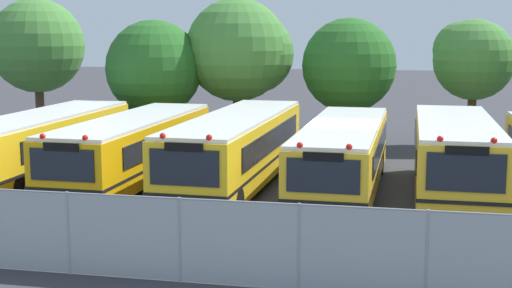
{
  "coord_description": "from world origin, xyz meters",
  "views": [
    {
      "loc": [
        2.02,
        -24.17,
        5.54
      ],
      "look_at": [
        -3.01,
        0.0,
        1.6
      ],
      "focal_mm": 49.76,
      "sensor_mm": 36.0,
      "label": 1
    }
  ],
  "objects_px": {
    "tree_3": "(351,65)",
    "tree_4": "(471,58)",
    "tree_1": "(155,68)",
    "school_bus_3": "(343,155)",
    "school_bus_4": "(455,156)",
    "school_bus_2": "(237,148)",
    "tree_0": "(37,46)",
    "tree_2": "(243,51)",
    "school_bus_0": "(44,143)",
    "school_bus_1": "(134,148)"
  },
  "relations": [
    {
      "from": "school_bus_1",
      "to": "tree_0",
      "type": "relative_size",
      "value": 1.5
    },
    {
      "from": "school_bus_1",
      "to": "school_bus_4",
      "type": "distance_m",
      "value": 11.25
    },
    {
      "from": "tree_2",
      "to": "tree_3",
      "type": "xyz_separation_m",
      "value": [
        5.22,
        0.26,
        -0.62
      ]
    },
    {
      "from": "tree_3",
      "to": "tree_4",
      "type": "bearing_deg",
      "value": 11.62
    },
    {
      "from": "school_bus_0",
      "to": "school_bus_4",
      "type": "relative_size",
      "value": 1.09
    },
    {
      "from": "tree_2",
      "to": "tree_1",
      "type": "bearing_deg",
      "value": -158.99
    },
    {
      "from": "school_bus_2",
      "to": "tree_2",
      "type": "relative_size",
      "value": 1.63
    },
    {
      "from": "school_bus_3",
      "to": "school_bus_4",
      "type": "height_order",
      "value": "school_bus_4"
    },
    {
      "from": "school_bus_3",
      "to": "tree_4",
      "type": "xyz_separation_m",
      "value": [
        5.04,
        11.2,
        2.95
      ]
    },
    {
      "from": "school_bus_2",
      "to": "tree_2",
      "type": "bearing_deg",
      "value": -76.72
    },
    {
      "from": "school_bus_4",
      "to": "tree_1",
      "type": "xyz_separation_m",
      "value": [
        -13.4,
        8.33,
        2.35
      ]
    },
    {
      "from": "tree_3",
      "to": "school_bus_0",
      "type": "bearing_deg",
      "value": -136.98
    },
    {
      "from": "tree_3",
      "to": "tree_4",
      "type": "xyz_separation_m",
      "value": [
        5.58,
        1.15,
        0.35
      ]
    },
    {
      "from": "school_bus_3",
      "to": "tree_3",
      "type": "xyz_separation_m",
      "value": [
        -0.54,
        10.06,
        2.6
      ]
    },
    {
      "from": "school_bus_0",
      "to": "school_bus_1",
      "type": "bearing_deg",
      "value": 177.04
    },
    {
      "from": "school_bus_0",
      "to": "tree_4",
      "type": "distance_m",
      "value": 19.92
    },
    {
      "from": "tree_0",
      "to": "tree_1",
      "type": "height_order",
      "value": "tree_0"
    },
    {
      "from": "tree_4",
      "to": "school_bus_0",
      "type": "bearing_deg",
      "value": -145.64
    },
    {
      "from": "school_bus_2",
      "to": "tree_4",
      "type": "bearing_deg",
      "value": -126.7
    },
    {
      "from": "school_bus_4",
      "to": "tree_1",
      "type": "distance_m",
      "value": 15.95
    },
    {
      "from": "school_bus_1",
      "to": "tree_0",
      "type": "bearing_deg",
      "value": -46.88
    },
    {
      "from": "tree_1",
      "to": "tree_4",
      "type": "distance_m",
      "value": 15.05
    },
    {
      "from": "tree_2",
      "to": "tree_4",
      "type": "relative_size",
      "value": 1.17
    },
    {
      "from": "tree_3",
      "to": "tree_2",
      "type": "bearing_deg",
      "value": -177.14
    },
    {
      "from": "tree_0",
      "to": "school_bus_4",
      "type": "bearing_deg",
      "value": -26.75
    },
    {
      "from": "tree_2",
      "to": "tree_4",
      "type": "xyz_separation_m",
      "value": [
        10.8,
        1.41,
        -0.27
      ]
    },
    {
      "from": "school_bus_3",
      "to": "tree_2",
      "type": "relative_size",
      "value": 1.54
    },
    {
      "from": "tree_1",
      "to": "tree_3",
      "type": "bearing_deg",
      "value": 10.97
    },
    {
      "from": "school_bus_1",
      "to": "school_bus_2",
      "type": "relative_size",
      "value": 0.93
    },
    {
      "from": "tree_0",
      "to": "tree_1",
      "type": "xyz_separation_m",
      "value": [
        7.21,
        -2.06,
        -0.96
      ]
    },
    {
      "from": "school_bus_2",
      "to": "school_bus_4",
      "type": "height_order",
      "value": "school_bus_4"
    },
    {
      "from": "tree_0",
      "to": "tree_1",
      "type": "relative_size",
      "value": 1.19
    },
    {
      "from": "school_bus_0",
      "to": "tree_1",
      "type": "bearing_deg",
      "value": -100.44
    },
    {
      "from": "school_bus_0",
      "to": "tree_0",
      "type": "xyz_separation_m",
      "value": [
        -5.7,
        10.26,
        3.38
      ]
    },
    {
      "from": "school_bus_2",
      "to": "tree_0",
      "type": "height_order",
      "value": "tree_0"
    },
    {
      "from": "tree_0",
      "to": "tree_4",
      "type": "distance_m",
      "value": 21.99
    },
    {
      "from": "tree_1",
      "to": "tree_4",
      "type": "xyz_separation_m",
      "value": [
        14.75,
        2.93,
        0.5
      ]
    },
    {
      "from": "school_bus_0",
      "to": "school_bus_2",
      "type": "relative_size",
      "value": 0.93
    },
    {
      "from": "school_bus_0",
      "to": "school_bus_3",
      "type": "bearing_deg",
      "value": 179.63
    },
    {
      "from": "school_bus_4",
      "to": "school_bus_3",
      "type": "bearing_deg",
      "value": -0.33
    },
    {
      "from": "school_bus_2",
      "to": "tree_3",
      "type": "height_order",
      "value": "tree_3"
    },
    {
      "from": "school_bus_4",
      "to": "tree_4",
      "type": "relative_size",
      "value": 1.61
    },
    {
      "from": "tree_3",
      "to": "school_bus_4",
      "type": "bearing_deg",
      "value": -67.3
    },
    {
      "from": "school_bus_0",
      "to": "tree_0",
      "type": "distance_m",
      "value": 12.21
    },
    {
      "from": "tree_0",
      "to": "tree_4",
      "type": "relative_size",
      "value": 1.19
    },
    {
      "from": "school_bus_4",
      "to": "tree_2",
      "type": "distance_m",
      "value": 14.0
    },
    {
      "from": "school_bus_2",
      "to": "tree_2",
      "type": "xyz_separation_m",
      "value": [
        -2.01,
        9.72,
        3.13
      ]
    },
    {
      "from": "school_bus_0",
      "to": "tree_2",
      "type": "relative_size",
      "value": 1.51
    },
    {
      "from": "school_bus_1",
      "to": "tree_3",
      "type": "bearing_deg",
      "value": -123.38
    },
    {
      "from": "school_bus_2",
      "to": "school_bus_0",
      "type": "bearing_deg",
      "value": 1.52
    }
  ]
}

